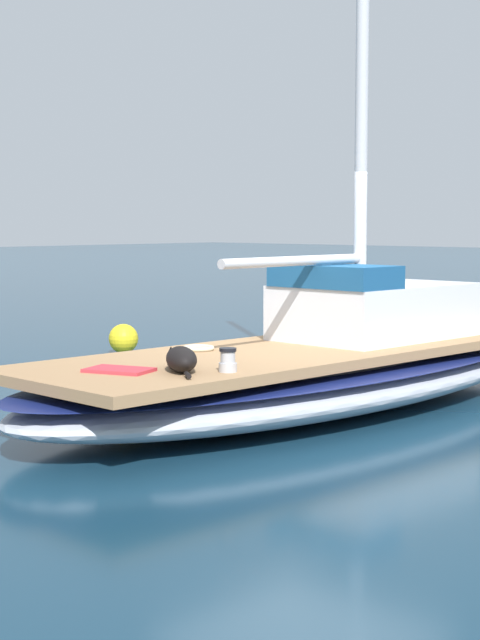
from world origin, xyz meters
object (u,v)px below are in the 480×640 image
(deck_winch, at_px, (228,361))
(deck_towel, at_px, (119,370))
(sailboat_main, at_px, (305,377))
(mooring_buoy, at_px, (123,339))
(dog_black, at_px, (181,359))
(coiled_rope, at_px, (198,348))

(deck_winch, bearing_deg, deck_towel, -137.87)
(sailboat_main, distance_m, mooring_buoy, 5.12)
(dog_black, xyz_separation_m, mooring_buoy, (-5.15, 3.76, -0.55))
(sailboat_main, distance_m, dog_black, 2.16)
(dog_black, bearing_deg, sailboat_main, 98.37)
(deck_winch, bearing_deg, mooring_buoy, 147.34)
(dog_black, xyz_separation_m, deck_winch, (0.34, 0.24, -0.01))
(sailboat_main, distance_m, coiled_rope, 1.19)
(deck_winch, distance_m, deck_towel, 0.95)
(dog_black, distance_m, deck_winch, 0.41)
(deck_towel, relative_size, mooring_buoy, 1.27)
(coiled_rope, distance_m, mooring_buoy, 5.02)
(coiled_rope, relative_size, mooring_buoy, 0.74)
(deck_towel, distance_m, mooring_buoy, 6.35)
(coiled_rope, bearing_deg, sailboat_main, 58.13)
(dog_black, bearing_deg, deck_winch, 35.81)
(deck_towel, bearing_deg, mooring_buoy, 139.06)
(sailboat_main, bearing_deg, coiled_rope, -121.87)
(coiled_rope, xyz_separation_m, mooring_buoy, (-4.24, 2.64, -0.46))
(dog_black, xyz_separation_m, coiled_rope, (-0.91, 1.12, -0.08))
(sailboat_main, bearing_deg, deck_towel, -91.33)
(deck_winch, height_order, coiled_rope, deck_winch)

